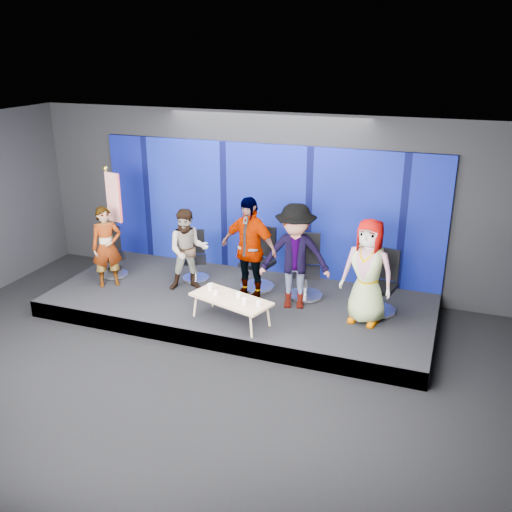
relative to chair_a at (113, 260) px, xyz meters
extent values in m
plane|color=black|center=(2.78, -2.63, -0.62)|extent=(10.00, 10.00, 0.00)
cube|color=black|center=(2.78, 1.37, 1.13)|extent=(10.00, 0.02, 3.50)
cube|color=black|center=(2.78, -2.63, 2.88)|extent=(10.00, 8.00, 0.02)
cube|color=black|center=(2.78, -0.13, -0.47)|extent=(7.00, 3.00, 0.30)
cube|color=#070B54|center=(2.78, 1.32, 0.98)|extent=(7.00, 0.08, 2.60)
cylinder|color=silver|center=(0.03, -0.04, -0.29)|extent=(0.77, 0.77, 0.05)
cylinder|color=silver|center=(0.03, -0.04, -0.08)|extent=(0.06, 0.06, 0.36)
cube|color=black|center=(0.03, -0.04, 0.10)|extent=(0.61, 0.61, 0.06)
cube|color=black|center=(-0.11, 0.13, 0.40)|extent=(0.33, 0.30, 0.50)
imported|color=black|center=(0.20, -0.46, 0.46)|extent=(0.67, 0.66, 1.56)
cylinder|color=silver|center=(1.65, 0.35, -0.29)|extent=(0.73, 0.73, 0.05)
cylinder|color=silver|center=(1.65, 0.35, -0.08)|extent=(0.06, 0.06, 0.36)
cube|color=black|center=(1.65, 0.35, 0.10)|extent=(0.59, 0.59, 0.06)
cube|color=black|center=(1.55, 0.55, 0.40)|extent=(0.38, 0.22, 0.50)
imported|color=black|center=(1.74, -0.09, 0.47)|extent=(0.95, 0.87, 1.57)
cylinder|color=silver|center=(2.95, 0.36, -0.28)|extent=(0.78, 0.78, 0.07)
cylinder|color=silver|center=(2.95, 0.36, -0.03)|extent=(0.08, 0.08, 0.44)
cube|color=black|center=(2.95, 0.36, 0.19)|extent=(0.63, 0.63, 0.08)
cube|color=black|center=(3.00, 0.62, 0.56)|extent=(0.49, 0.15, 0.61)
imported|color=black|center=(2.95, -0.09, 0.64)|extent=(1.19, 0.68, 1.92)
cylinder|color=silver|center=(3.92, 0.29, -0.28)|extent=(0.79, 0.79, 0.07)
cylinder|color=silver|center=(3.92, 0.29, -0.03)|extent=(0.08, 0.08, 0.44)
cube|color=black|center=(3.92, 0.29, 0.19)|extent=(0.63, 0.63, 0.08)
cube|color=black|center=(3.86, 0.55, 0.55)|extent=(0.48, 0.17, 0.60)
imported|color=black|center=(3.83, -0.15, 0.63)|extent=(1.35, 0.97, 1.89)
cylinder|color=silver|center=(5.28, 0.12, -0.29)|extent=(0.73, 0.73, 0.06)
cylinder|color=silver|center=(5.28, 0.12, -0.05)|extent=(0.07, 0.07, 0.42)
cube|color=black|center=(5.28, 0.12, 0.16)|extent=(0.58, 0.58, 0.07)
cube|color=black|center=(5.33, 0.37, 0.51)|extent=(0.46, 0.13, 0.57)
imported|color=black|center=(5.12, -0.30, 0.58)|extent=(0.97, 0.72, 1.79)
cube|color=tan|center=(3.01, -1.08, 0.09)|extent=(1.50, 0.98, 0.04)
cylinder|color=tan|center=(2.35, -1.11, -0.12)|extent=(0.04, 0.04, 0.38)
cylinder|color=tan|center=(2.49, -0.67, -0.12)|extent=(0.04, 0.04, 0.38)
cylinder|color=tan|center=(3.52, -1.48, -0.12)|extent=(0.04, 0.04, 0.38)
cylinder|color=tan|center=(3.66, -1.04, -0.12)|extent=(0.04, 0.04, 0.38)
cylinder|color=white|center=(2.54, -0.89, 0.17)|extent=(0.09, 0.09, 0.11)
cylinder|color=white|center=(2.72, -1.06, 0.15)|extent=(0.07, 0.07, 0.09)
cylinder|color=white|center=(3.12, -1.02, 0.16)|extent=(0.08, 0.08, 0.10)
cylinder|color=white|center=(3.30, -1.22, 0.16)|extent=(0.09, 0.09, 0.10)
cylinder|color=white|center=(3.55, -1.21, 0.16)|extent=(0.08, 0.08, 0.09)
cylinder|color=black|center=(-0.08, 0.13, -0.27)|extent=(0.29, 0.29, 0.09)
cylinder|color=gold|center=(-0.08, 0.13, 0.79)|extent=(0.04, 0.04, 2.02)
sphere|color=gold|center=(-0.08, 0.13, 1.84)|extent=(0.10, 0.10, 0.10)
cube|color=red|center=(0.10, 0.07, 1.29)|extent=(0.35, 0.14, 0.96)
camera|label=1|loc=(6.38, -9.04, 4.09)|focal=40.00mm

